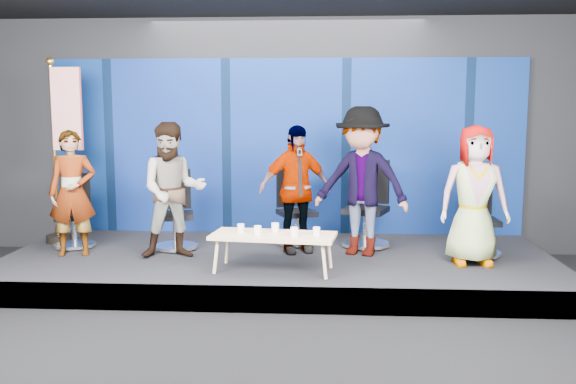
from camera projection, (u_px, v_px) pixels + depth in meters
name	position (u px, v px, depth m)	size (l,w,h in m)	color
ground	(258.00, 349.00, 5.89)	(10.00, 10.00, 0.00)	black
room_walls	(256.00, 81.00, 5.56)	(10.02, 8.02, 3.51)	black
riser	(279.00, 265.00, 8.34)	(7.00, 3.00, 0.30)	black
backdrop	(286.00, 147.00, 9.57)	(7.00, 0.08, 2.60)	#062050
chair_a	(75.00, 223.00, 8.72)	(0.68, 0.68, 0.99)	silver
panelist_a	(72.00, 193.00, 8.18)	(0.59, 0.39, 1.61)	black
chair_b	(175.00, 223.00, 8.61)	(0.72, 0.72, 1.06)	silver
panelist_b	(173.00, 190.00, 8.04)	(0.83, 0.65, 1.71)	black
chair_c	(295.00, 220.00, 8.90)	(0.76, 0.76, 1.03)	silver
panelist_c	(295.00, 189.00, 8.33)	(0.98, 0.41, 1.67)	black
chair_d	(367.00, 218.00, 8.75)	(0.85, 0.85, 1.18)	silver
panelist_d	(362.00, 181.00, 8.18)	(1.23, 0.71, 1.91)	black
chair_e	(478.00, 229.00, 8.23)	(0.60, 0.60, 1.04)	silver
panelist_e	(474.00, 195.00, 7.70)	(0.83, 0.54, 1.69)	black
coffee_table	(273.00, 237.00, 7.43)	(1.49, 0.77, 0.44)	tan
mug_a	(241.00, 228.00, 7.52)	(0.08, 0.08, 0.10)	silver
mug_b	(258.00, 230.00, 7.40)	(0.09, 0.09, 0.10)	silver
mug_c	(275.00, 227.00, 7.55)	(0.09, 0.09, 0.10)	silver
mug_d	(294.00, 232.00, 7.29)	(0.09, 0.09, 0.10)	silver
mug_e	(317.00, 231.00, 7.34)	(0.08, 0.08, 0.10)	silver
flag_stand	(63.00, 146.00, 8.82)	(0.59, 0.34, 2.56)	black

